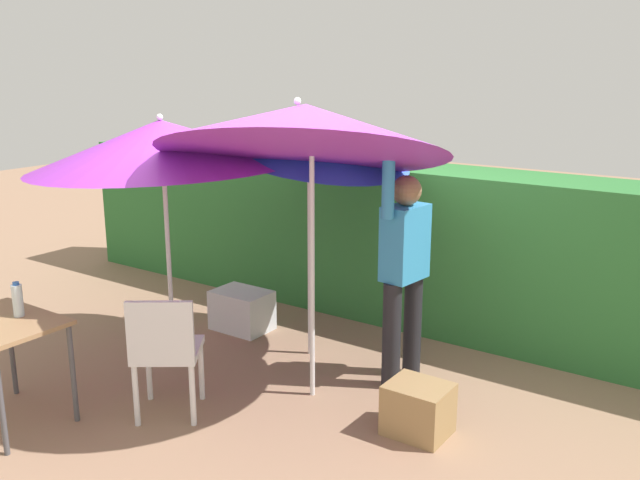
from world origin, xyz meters
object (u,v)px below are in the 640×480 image
(person_vendor, at_px, (404,264))
(bottle_water, at_px, (18,300))
(umbrella_orange, at_px, (305,130))
(folding_table, at_px, (2,333))
(cooler_box, at_px, (242,310))
(crate_cardboard, at_px, (418,409))
(chair_plastic, at_px, (165,348))
(umbrella_rainbow, at_px, (162,144))
(umbrella_yellow, at_px, (312,135))

(person_vendor, relative_size, bottle_water, 7.83)
(umbrella_orange, distance_m, folding_table, 2.43)
(cooler_box, xyz_separation_m, bottle_water, (-0.16, -2.07, 0.66))
(crate_cardboard, xyz_separation_m, folding_table, (-2.36, -1.45, 0.47))
(crate_cardboard, bearing_deg, chair_plastic, -152.73)
(bottle_water, bearing_deg, folding_table, -100.00)
(umbrella_orange, bearing_deg, umbrella_rainbow, -172.24)
(umbrella_yellow, relative_size, crate_cardboard, 5.34)
(umbrella_rainbow, height_order, umbrella_yellow, umbrella_yellow)
(umbrella_orange, distance_m, chair_plastic, 1.75)
(person_vendor, xyz_separation_m, chair_plastic, (-1.05, -1.43, -0.42))
(umbrella_yellow, xyz_separation_m, folding_table, (-1.01, -2.13, -1.19))
(umbrella_rainbow, xyz_separation_m, umbrella_yellow, (0.81, 0.82, 0.04))
(umbrella_orange, height_order, person_vendor, umbrella_orange)
(chair_plastic, distance_m, bottle_water, 1.03)
(chair_plastic, relative_size, folding_table, 1.11)
(umbrella_rainbow, height_order, person_vendor, umbrella_rainbow)
(cooler_box, relative_size, crate_cardboard, 1.27)
(umbrella_yellow, height_order, crate_cardboard, umbrella_yellow)
(person_vendor, relative_size, chair_plastic, 2.11)
(umbrella_rainbow, bearing_deg, person_vendor, 24.95)
(umbrella_orange, height_order, umbrella_yellow, umbrella_orange)
(folding_table, bearing_deg, bottle_water, 80.00)
(chair_plastic, bearing_deg, umbrella_yellow, 83.16)
(bottle_water, bearing_deg, person_vendor, 46.55)
(person_vendor, bearing_deg, chair_plastic, -126.22)
(umbrella_orange, xyz_separation_m, cooler_box, (-1.25, 0.72, -1.77))
(chair_plastic, xyz_separation_m, crate_cardboard, (1.52, 0.78, -0.34))
(umbrella_yellow, relative_size, bottle_water, 8.96)
(bottle_water, bearing_deg, umbrella_rainbow, 81.16)
(cooler_box, xyz_separation_m, folding_table, (-0.18, -2.20, 0.46))
(person_vendor, bearing_deg, umbrella_orange, -126.87)
(umbrella_rainbow, relative_size, umbrella_orange, 0.82)
(umbrella_yellow, distance_m, folding_table, 2.64)
(umbrella_orange, bearing_deg, bottle_water, -136.05)
(folding_table, bearing_deg, umbrella_rainbow, 81.05)
(chair_plastic, xyz_separation_m, cooler_box, (-0.66, 1.54, -0.33))
(crate_cardboard, bearing_deg, bottle_water, -150.52)
(crate_cardboard, bearing_deg, folding_table, -148.49)
(crate_cardboard, bearing_deg, cooler_box, 160.95)
(umbrella_yellow, height_order, chair_plastic, umbrella_yellow)
(umbrella_orange, relative_size, folding_table, 3.11)
(bottle_water, bearing_deg, umbrella_orange, 43.95)
(bottle_water, bearing_deg, crate_cardboard, 29.48)
(umbrella_orange, xyz_separation_m, person_vendor, (0.46, 0.62, -1.01))
(chair_plastic, distance_m, folding_table, 1.08)
(chair_plastic, xyz_separation_m, bottle_water, (-0.82, -0.54, 0.34))
(umbrella_rainbow, distance_m, folding_table, 1.75)
(cooler_box, height_order, bottle_water, bottle_water)
(person_vendor, bearing_deg, umbrella_rainbow, -155.05)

